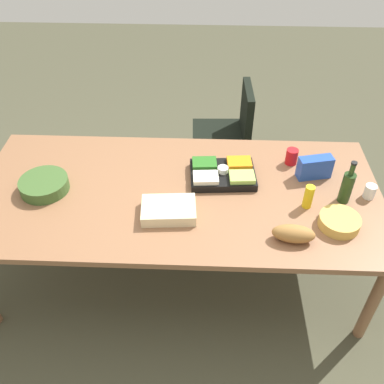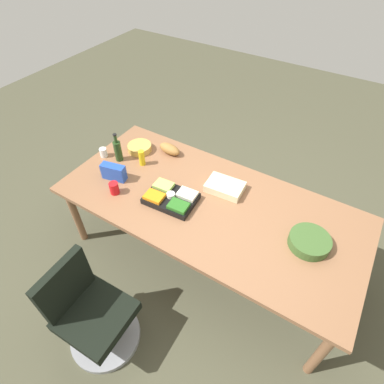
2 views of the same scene
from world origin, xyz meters
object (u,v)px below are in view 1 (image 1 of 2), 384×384
Objects in this scene: conference_table at (178,198)px; veggie_tray at (223,173)px; chip_bowl at (339,222)px; salad_bowl at (44,185)px; wine_bottle at (347,186)px; office_chair at (225,143)px; paper_cup at (370,191)px; mustard_bottle at (308,197)px; chip_bag_blue at (315,167)px; red_solo_cup at (292,157)px; sheet_cake at (169,210)px; bread_loaf at (294,234)px.

veggie_tray reaches higher than conference_table.
salad_bowl is at bearing -7.87° from chip_bowl.
wine_bottle is at bearing 179.16° from salad_bowl.
chip_bowl is at bearing 148.22° from veggie_tray.
veggie_tray is (0.06, 1.00, 0.46)m from office_chair.
paper_cup is (-0.17, -0.04, -0.07)m from wine_bottle.
mustard_bottle reaches higher than veggie_tray.
conference_table is 1.20m from paper_cup.
red_solo_cup is (0.13, -0.14, -0.02)m from chip_bag_blue.
conference_table is 1.04m from wine_bottle.
mustard_bottle is (0.16, -0.16, 0.05)m from chip_bowl.
paper_cup is 0.55m from red_solo_cup.
paper_cup reaches higher than veggie_tray.
sheet_cake is 0.73× the size of veggie_tray.
wine_bottle is (-1.87, 0.03, 0.07)m from salad_bowl.
chip_bowl is 0.23m from mustard_bottle.
chip_bag_blue is at bearing 119.34° from office_chair.
office_chair reaches higher than chip_bowl.
paper_cup is at bearing -132.79° from chip_bowl.
mustard_bottle is at bearing 176.87° from salad_bowl.
sheet_cake is (0.92, 0.40, -0.04)m from chip_bag_blue.
sheet_cake is 2.91× the size of red_solo_cup.
chip_bowl is 0.62m from red_solo_cup.
red_solo_cup reaches higher than veggie_tray.
wine_bottle is at bearing -171.13° from sheet_cake.
conference_table is at bearing -178.81° from salad_bowl.
paper_cup reaches higher than sheet_cake.
veggie_tray is at bearing 3.65° from chip_bag_blue.
wine_bottle is at bearing 177.49° from conference_table.
wine_bottle is 0.28m from chip_bag_blue.
veggie_tray is at bearing -14.53° from wine_bottle.
chip_bowl is at bearing 47.21° from paper_cup.
office_chair is 3.98× the size of chip_bag_blue.
wine_bottle is at bearing 126.29° from red_solo_cup.
bread_loaf is (0.52, 0.38, 0.01)m from paper_cup.
office_chair reaches higher than bread_loaf.
mustard_bottle is (0.09, 0.29, 0.00)m from chip_bag_blue.
chip_bowl is (0.24, 0.26, -0.01)m from paper_cup.
office_chair reaches higher than conference_table.
chip_bag_blue reaches higher than red_solo_cup.
sheet_cake is 0.99m from chip_bowl.
sheet_cake is at bearing 79.55° from conference_table.
sheet_cake is at bearing 166.46° from salad_bowl.
office_chair is at bearing -135.51° from salad_bowl.
paper_cup is 1.25m from sheet_cake.
red_solo_cup is at bearing -159.19° from veggie_tray.
veggie_tray reaches higher than salad_bowl.
red_solo_cup is (0.44, -0.33, 0.01)m from paper_cup.
salad_bowl is 1.97× the size of mustard_bottle.
wine_bottle reaches higher than chip_bag_blue.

